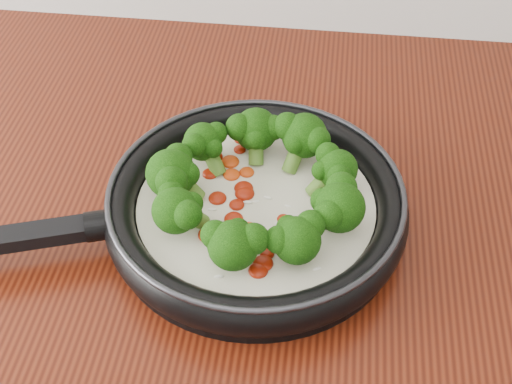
# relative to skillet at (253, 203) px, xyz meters

# --- Properties ---
(skillet) EXTENTS (0.53, 0.41, 0.09)m
(skillet) POSITION_rel_skillet_xyz_m (0.00, 0.00, 0.00)
(skillet) COLOR black
(skillet) RESTS_ON counter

